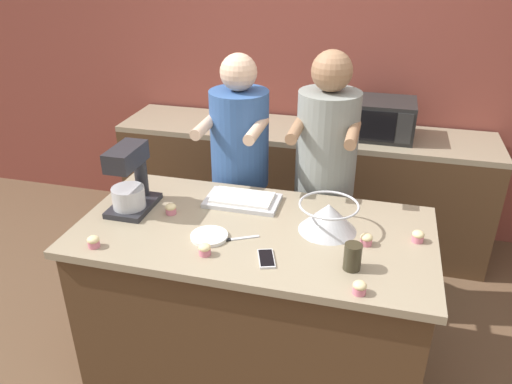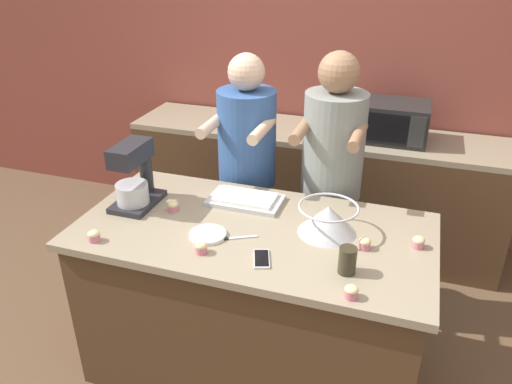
{
  "view_description": "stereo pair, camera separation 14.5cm",
  "coord_description": "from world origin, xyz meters",
  "px_view_note": "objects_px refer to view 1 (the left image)",
  "views": [
    {
      "loc": [
        0.55,
        -2.06,
        2.2
      ],
      "look_at": [
        0.0,
        0.04,
        1.09
      ],
      "focal_mm": 35.0,
      "sensor_mm": 36.0,
      "label": 1
    },
    {
      "loc": [
        0.69,
        -2.01,
        2.2
      ],
      "look_at": [
        0.0,
        0.04,
        1.09
      ],
      "focal_mm": 35.0,
      "sensor_mm": 36.0,
      "label": 2
    }
  ],
  "objects_px": {
    "cell_phone": "(266,259)",
    "drinking_glass": "(353,257)",
    "person_left": "(240,179)",
    "cupcake_0": "(171,209)",
    "small_plate": "(209,236)",
    "stand_mixer": "(130,182)",
    "cupcake_2": "(366,239)",
    "microwave_oven": "(377,118)",
    "person_right": "(324,185)",
    "mixing_bowl": "(328,216)",
    "cupcake_4": "(360,287)",
    "cupcake_5": "(205,249)",
    "knife": "(234,239)",
    "cupcake_1": "(93,242)",
    "cupcake_3": "(418,236)",
    "baking_tray": "(242,200)"
  },
  "relations": [
    {
      "from": "stand_mixer",
      "to": "cupcake_2",
      "type": "distance_m",
      "value": 1.23
    },
    {
      "from": "baking_tray",
      "to": "cupcake_5",
      "type": "bearing_deg",
      "value": -92.98
    },
    {
      "from": "baking_tray",
      "to": "cupcake_0",
      "type": "bearing_deg",
      "value": -147.44
    },
    {
      "from": "stand_mixer",
      "to": "cupcake_4",
      "type": "distance_m",
      "value": 1.3
    },
    {
      "from": "mixing_bowl",
      "to": "cupcake_0",
      "type": "distance_m",
      "value": 0.81
    },
    {
      "from": "person_right",
      "to": "mixing_bowl",
      "type": "height_order",
      "value": "person_right"
    },
    {
      "from": "mixing_bowl",
      "to": "person_left",
      "type": "bearing_deg",
      "value": 136.87
    },
    {
      "from": "cupcake_5",
      "to": "cupcake_4",
      "type": "bearing_deg",
      "value": -8.44
    },
    {
      "from": "cupcake_5",
      "to": "person_left",
      "type": "bearing_deg",
      "value": 96.58
    },
    {
      "from": "stand_mixer",
      "to": "cell_phone",
      "type": "height_order",
      "value": "stand_mixer"
    },
    {
      "from": "person_left",
      "to": "mixing_bowl",
      "type": "bearing_deg",
      "value": -43.13
    },
    {
      "from": "drinking_glass",
      "to": "cupcake_4",
      "type": "height_order",
      "value": "drinking_glass"
    },
    {
      "from": "stand_mixer",
      "to": "cupcake_4",
      "type": "height_order",
      "value": "stand_mixer"
    },
    {
      "from": "person_left",
      "to": "small_plate",
      "type": "bearing_deg",
      "value": -84.32
    },
    {
      "from": "knife",
      "to": "cupcake_1",
      "type": "relative_size",
      "value": 3.53
    },
    {
      "from": "knife",
      "to": "cupcake_0",
      "type": "relative_size",
      "value": 3.53
    },
    {
      "from": "person_left",
      "to": "cupcake_0",
      "type": "relative_size",
      "value": 28.46
    },
    {
      "from": "mixing_bowl",
      "to": "small_plate",
      "type": "distance_m",
      "value": 0.59
    },
    {
      "from": "mixing_bowl",
      "to": "cupcake_4",
      "type": "height_order",
      "value": "mixing_bowl"
    },
    {
      "from": "baking_tray",
      "to": "cupcake_2",
      "type": "xyz_separation_m",
      "value": [
        0.68,
        -0.25,
        0.01
      ]
    },
    {
      "from": "stand_mixer",
      "to": "small_plate",
      "type": "distance_m",
      "value": 0.54
    },
    {
      "from": "person_left",
      "to": "mixing_bowl",
      "type": "relative_size",
      "value": 5.54
    },
    {
      "from": "microwave_oven",
      "to": "small_plate",
      "type": "bearing_deg",
      "value": -113.97
    },
    {
      "from": "stand_mixer",
      "to": "cupcake_3",
      "type": "bearing_deg",
      "value": 1.74
    },
    {
      "from": "knife",
      "to": "cupcake_1",
      "type": "xyz_separation_m",
      "value": [
        -0.61,
        -0.22,
        0.03
      ]
    },
    {
      "from": "drinking_glass",
      "to": "small_plate",
      "type": "distance_m",
      "value": 0.69
    },
    {
      "from": "cupcake_3",
      "to": "cupcake_5",
      "type": "height_order",
      "value": "same"
    },
    {
      "from": "cupcake_0",
      "to": "cupcake_5",
      "type": "height_order",
      "value": "same"
    },
    {
      "from": "mixing_bowl",
      "to": "drinking_glass",
      "type": "bearing_deg",
      "value": -64.08
    },
    {
      "from": "knife",
      "to": "person_right",
      "type": "bearing_deg",
      "value": 67.21
    },
    {
      "from": "cell_phone",
      "to": "drinking_glass",
      "type": "height_order",
      "value": "drinking_glass"
    },
    {
      "from": "cupcake_1",
      "to": "cupcake_2",
      "type": "bearing_deg",
      "value": 15.53
    },
    {
      "from": "stand_mixer",
      "to": "cupcake_0",
      "type": "height_order",
      "value": "stand_mixer"
    },
    {
      "from": "cupcake_0",
      "to": "cupcake_4",
      "type": "relative_size",
      "value": 1.0
    },
    {
      "from": "person_right",
      "to": "mixing_bowl",
      "type": "bearing_deg",
      "value": -81.06
    },
    {
      "from": "person_right",
      "to": "microwave_oven",
      "type": "height_order",
      "value": "person_right"
    },
    {
      "from": "cell_phone",
      "to": "knife",
      "type": "xyz_separation_m",
      "value": [
        -0.19,
        0.12,
        -0.0
      ]
    },
    {
      "from": "drinking_glass",
      "to": "cupcake_3",
      "type": "bearing_deg",
      "value": 46.57
    },
    {
      "from": "cell_phone",
      "to": "small_plate",
      "type": "distance_m",
      "value": 0.33
    },
    {
      "from": "drinking_glass",
      "to": "cupcake_0",
      "type": "xyz_separation_m",
      "value": [
        -0.96,
        0.25,
        -0.03
      ]
    },
    {
      "from": "cupcake_2",
      "to": "cupcake_5",
      "type": "distance_m",
      "value": 0.75
    },
    {
      "from": "drinking_glass",
      "to": "cupcake_4",
      "type": "relative_size",
      "value": 2.14
    },
    {
      "from": "cell_phone",
      "to": "cupcake_5",
      "type": "bearing_deg",
      "value": -173.51
    },
    {
      "from": "stand_mixer",
      "to": "cell_phone",
      "type": "relative_size",
      "value": 2.23
    },
    {
      "from": "stand_mixer",
      "to": "drinking_glass",
      "type": "xyz_separation_m",
      "value": [
        1.17,
        -0.26,
        -0.1
      ]
    },
    {
      "from": "person_left",
      "to": "baking_tray",
      "type": "distance_m",
      "value": 0.44
    },
    {
      "from": "cupcake_0",
      "to": "drinking_glass",
      "type": "bearing_deg",
      "value": -14.87
    },
    {
      "from": "cupcake_1",
      "to": "cupcake_5",
      "type": "height_order",
      "value": "same"
    },
    {
      "from": "cupcake_5",
      "to": "person_right",
      "type": "bearing_deg",
      "value": 65.88
    },
    {
      "from": "stand_mixer",
      "to": "cell_phone",
      "type": "distance_m",
      "value": 0.86
    }
  ]
}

